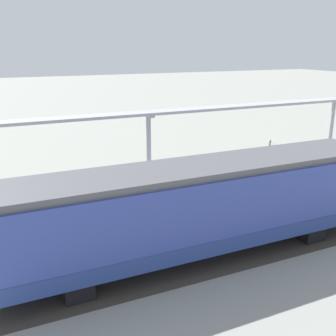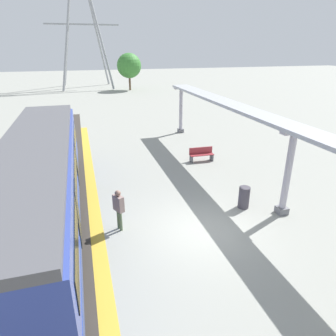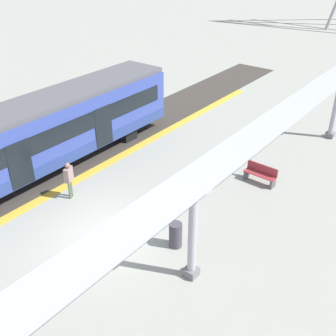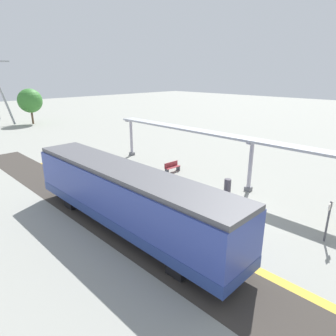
% 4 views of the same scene
% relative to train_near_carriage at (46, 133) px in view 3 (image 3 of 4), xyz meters
% --- Properties ---
extents(ground_plane, '(176.00, 176.00, 0.00)m').
position_rel_train_near_carriage_xyz_m(ground_plane, '(5.80, -2.14, -1.83)').
color(ground_plane, gray).
extents(tactile_edge_strip, '(0.51, 35.31, 0.01)m').
position_rel_train_near_carriage_xyz_m(tactile_edge_strip, '(1.85, -2.14, -1.83)').
color(tactile_edge_strip, gold).
rests_on(tactile_edge_strip, ground).
extents(trackbed, '(3.20, 47.31, 0.01)m').
position_rel_train_near_carriage_xyz_m(trackbed, '(-0.00, -2.14, -1.83)').
color(trackbed, '#38332D').
rests_on(trackbed, ground).
extents(train_near_carriage, '(2.65, 14.45, 3.48)m').
position_rel_train_near_carriage_xyz_m(train_near_carriage, '(0.00, 0.00, 0.00)').
color(train_near_carriage, '#324498').
rests_on(train_near_carriage, ground).
extents(canopy_pillar_second, '(1.10, 0.44, 3.65)m').
position_rel_train_near_carriage_xyz_m(canopy_pillar_second, '(9.55, -1.90, 0.02)').
color(canopy_pillar_second, slate).
rests_on(canopy_pillar_second, ground).
extents(canopy_pillar_third, '(1.10, 0.44, 3.65)m').
position_rel_train_near_carriage_xyz_m(canopy_pillar_third, '(9.55, 11.64, 0.02)').
color(canopy_pillar_third, slate).
rests_on(canopy_pillar_third, ground).
extents(canopy_beam, '(1.20, 28.59, 0.16)m').
position_rel_train_near_carriage_xyz_m(canopy_beam, '(9.55, -2.26, 1.89)').
color(canopy_beam, '#A8AAB2').
rests_on(canopy_beam, canopy_pillar_nearest).
extents(bench_mid_platform, '(1.51, 0.49, 0.86)m').
position_rel_train_near_carriage_xyz_m(bench_mid_platform, '(8.64, 4.94, -1.39)').
color(bench_mid_platform, maroon).
rests_on(bench_mid_platform, ground).
extents(trash_bin, '(0.48, 0.48, 0.99)m').
position_rel_train_near_carriage_xyz_m(trash_bin, '(8.22, -0.99, -1.34)').
color(trash_bin, '#413D46').
rests_on(trash_bin, ground).
extents(passenger_waiting_near_edge, '(0.41, 0.54, 1.69)m').
position_rel_train_near_carriage_xyz_m(passenger_waiting_near_edge, '(2.74, -1.16, -0.78)').
color(passenger_waiting_near_edge, '#546749').
rests_on(passenger_waiting_near_edge, ground).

